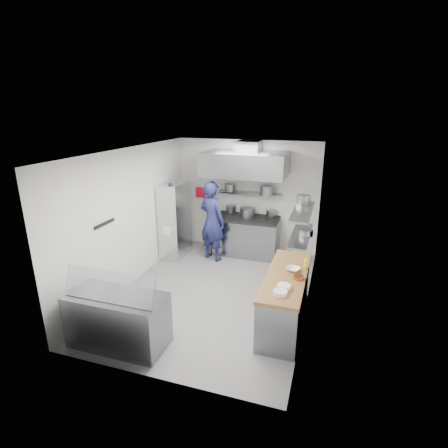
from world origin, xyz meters
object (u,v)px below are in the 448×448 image
(gas_range, at_px, (246,237))
(display_case, at_px, (118,320))
(chef, at_px, (212,221))
(wire_rack, at_px, (175,220))

(gas_range, bearing_deg, display_case, -103.38)
(chef, relative_size, display_case, 1.29)
(chef, bearing_deg, wire_rack, 26.57)
(gas_range, relative_size, wire_rack, 0.86)
(wire_rack, height_order, display_case, wire_rack)
(gas_range, bearing_deg, chef, -141.33)
(gas_range, distance_m, chef, 1.04)
(display_case, bearing_deg, gas_range, 76.62)
(gas_range, relative_size, display_case, 1.07)
(gas_range, height_order, chef, chef)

